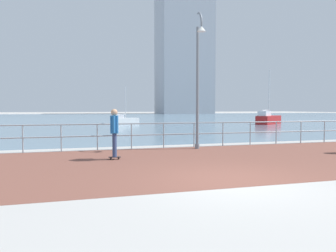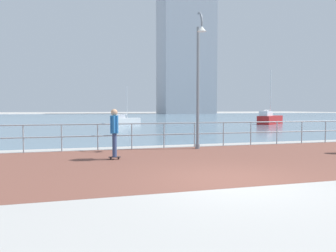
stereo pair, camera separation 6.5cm
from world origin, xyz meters
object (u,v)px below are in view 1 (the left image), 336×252
(sailboat_ivory, at_px, (125,120))
(sailboat_gray, at_px, (268,119))
(lamppost, at_px, (199,74))
(skateboarder, at_px, (114,129))

(sailboat_ivory, xyz_separation_m, sailboat_gray, (15.02, -4.97, 0.17))
(lamppost, distance_m, sailboat_ivory, 22.99)
(lamppost, height_order, sailboat_gray, sailboat_gray)
(lamppost, bearing_deg, sailboat_ivory, 89.73)
(sailboat_gray, bearing_deg, lamppost, -130.28)
(sailboat_gray, bearing_deg, skateboarder, -133.80)
(sailboat_ivory, bearing_deg, sailboat_gray, -18.31)
(lamppost, xyz_separation_m, skateboarder, (-3.68, -1.76, -2.14))
(lamppost, height_order, skateboarder, lamppost)
(lamppost, distance_m, sailboat_gray, 23.54)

